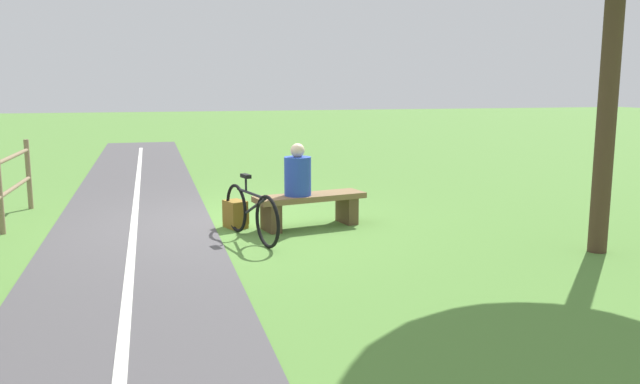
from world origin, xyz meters
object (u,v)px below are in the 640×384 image
(person_seated, at_px, (298,174))
(backpack, at_px, (236,214))
(bench, at_px, (310,205))
(bicycle, at_px, (251,213))

(person_seated, distance_m, backpack, 1.07)
(bench, distance_m, backpack, 1.07)
(person_seated, height_order, backpack, person_seated)
(bench, distance_m, bicycle, 1.08)
(person_seated, bearing_deg, bicycle, 21.91)
(bicycle, relative_size, backpack, 4.17)
(bench, bearing_deg, backpack, -24.33)
(bench, xyz_separation_m, backpack, (1.04, -0.23, -0.13))
(person_seated, bearing_deg, backpack, -29.42)
(person_seated, distance_m, bicycle, 1.00)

